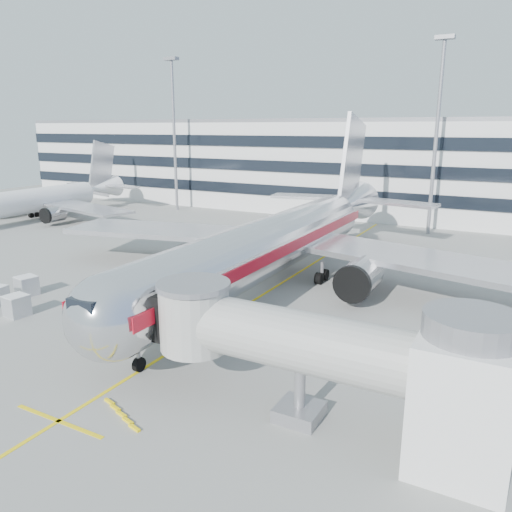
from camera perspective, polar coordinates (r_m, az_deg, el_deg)
The scene contains 14 objects.
ground at distance 37.41m, azimuth -5.02°, elevation -7.98°, with size 180.00×180.00×0.00m, color gray.
lead_in_line at distance 45.54m, azimuth 1.91°, elevation -3.75°, with size 0.25×70.00×0.01m, color yellow.
stop_bar at distance 28.12m, azimuth -21.63°, elevation -17.13°, with size 6.00×0.25×0.01m, color yellow.
main_jet at distance 45.90m, azimuth 2.92°, elevation 1.87°, with size 50.95×48.70×16.06m.
jet_bridge at distance 24.25m, azimuth 8.85°, elevation -11.10°, with size 17.80×4.50×7.00m.
terminal at distance 89.01m, azimuth 16.11°, elevation 9.82°, with size 150.00×24.25×15.60m.
light_mast_west at distance 89.12m, azimuth -9.37°, elevation 14.75°, with size 2.40×1.20×25.45m.
light_mast_centre at distance 71.61m, azimuth 20.03°, elevation 14.18°, with size 2.40×1.20×25.45m.
second_jet at distance 85.62m, azimuth -24.13°, elevation 5.83°, with size 38.21×36.52×12.04m.
belt_loader at distance 39.50m, azimuth -11.17°, elevation -5.93°, with size 4.96×2.23×2.33m.
baggage_tug at distance 41.63m, azimuth -17.07°, elevation -4.71°, with size 3.42×2.51×2.35m.
cargo_container_right at distance 48.05m, azimuth -24.72°, elevation -3.08°, with size 1.86×1.86×1.68m.
cargo_container_front at distance 43.12m, azimuth -25.69°, elevation -5.13°, with size 1.74×1.74×1.68m.
ramp_worker at distance 39.77m, azimuth -16.48°, elevation -5.81°, with size 0.63×0.42×1.74m, color #8CFF1A.
Camera 1 is at (19.23, -28.72, 14.31)m, focal length 35.00 mm.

